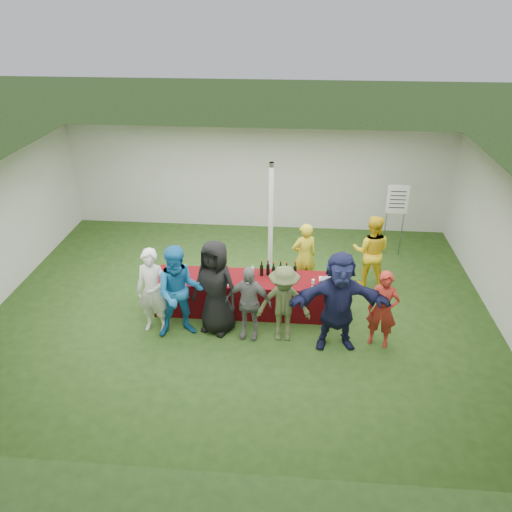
# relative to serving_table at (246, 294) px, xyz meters

# --- Properties ---
(ground) EXTENTS (60.00, 60.00, 0.00)m
(ground) POSITION_rel_serving_table_xyz_m (-0.09, 0.11, -0.38)
(ground) COLOR #284719
(ground) RESTS_ON ground
(tent) EXTENTS (10.00, 10.00, 10.00)m
(tent) POSITION_rel_serving_table_xyz_m (0.41, 1.31, 0.98)
(tent) COLOR white
(tent) RESTS_ON ground
(serving_table) EXTENTS (3.60, 0.80, 0.75)m
(serving_table) POSITION_rel_serving_table_xyz_m (0.00, 0.00, 0.00)
(serving_table) COLOR #640709
(serving_table) RESTS_ON ground
(wine_bottles) EXTENTS (0.73, 0.15, 0.32)m
(wine_bottles) POSITION_rel_serving_table_xyz_m (0.61, 0.14, 0.50)
(wine_bottles) COLOR black
(wine_bottles) RESTS_ON serving_table
(wine_glasses) EXTENTS (2.72, 0.12, 0.16)m
(wine_glasses) POSITION_rel_serving_table_xyz_m (-0.42, -0.26, 0.49)
(wine_glasses) COLOR silver
(wine_glasses) RESTS_ON serving_table
(water_bottle) EXTENTS (0.07, 0.07, 0.23)m
(water_bottle) POSITION_rel_serving_table_xyz_m (0.13, 0.08, 0.48)
(water_bottle) COLOR silver
(water_bottle) RESTS_ON serving_table
(bar_towel) EXTENTS (0.25, 0.18, 0.03)m
(bar_towel) POSITION_rel_serving_table_xyz_m (1.56, 0.05, 0.39)
(bar_towel) COLOR white
(bar_towel) RESTS_ON serving_table
(dump_bucket) EXTENTS (0.25, 0.25, 0.18)m
(dump_bucket) POSITION_rel_serving_table_xyz_m (1.56, -0.22, 0.46)
(dump_bucket) COLOR slate
(dump_bucket) RESTS_ON serving_table
(wine_list_sign) EXTENTS (0.50, 0.03, 1.80)m
(wine_list_sign) POSITION_rel_serving_table_xyz_m (3.29, 2.70, 0.94)
(wine_list_sign) COLOR slate
(wine_list_sign) RESTS_ON ground
(staff_pourer) EXTENTS (0.65, 0.54, 1.53)m
(staff_pourer) POSITION_rel_serving_table_xyz_m (1.14, 0.97, 0.39)
(staff_pourer) COLOR gold
(staff_pourer) RESTS_ON ground
(staff_back) EXTENTS (0.90, 0.76, 1.65)m
(staff_back) POSITION_rel_serving_table_xyz_m (2.57, 1.21, 0.45)
(staff_back) COLOR yellow
(staff_back) RESTS_ON ground
(customer_0) EXTENTS (0.66, 0.48, 1.70)m
(customer_0) POSITION_rel_serving_table_xyz_m (-1.64, -0.79, 0.47)
(customer_0) COLOR white
(customer_0) RESTS_ON ground
(customer_1) EXTENTS (1.03, 0.90, 1.82)m
(customer_1) POSITION_rel_serving_table_xyz_m (-1.12, -0.88, 0.54)
(customer_1) COLOR #196BB2
(customer_1) RESTS_ON ground
(customer_2) EXTENTS (1.06, 0.89, 1.86)m
(customer_2) POSITION_rel_serving_table_xyz_m (-0.49, -0.69, 0.55)
(customer_2) COLOR black
(customer_2) RESTS_ON ground
(customer_3) EXTENTS (0.89, 0.45, 1.46)m
(customer_3) POSITION_rel_serving_table_xyz_m (0.13, -0.84, 0.36)
(customer_3) COLOR slate
(customer_3) RESTS_ON ground
(customer_4) EXTENTS (0.99, 0.58, 1.51)m
(customer_4) POSITION_rel_serving_table_xyz_m (0.77, -0.88, 0.38)
(customer_4) COLOR #4A552F
(customer_4) RESTS_ON ground
(customer_5) EXTENTS (1.80, 0.71, 1.89)m
(customer_5) POSITION_rel_serving_table_xyz_m (1.73, -0.99, 0.57)
(customer_5) COLOR #191C42
(customer_5) RESTS_ON ground
(customer_6) EXTENTS (0.62, 0.49, 1.49)m
(customer_6) POSITION_rel_serving_table_xyz_m (2.53, -0.89, 0.37)
(customer_6) COLOR #A4271D
(customer_6) RESTS_ON ground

